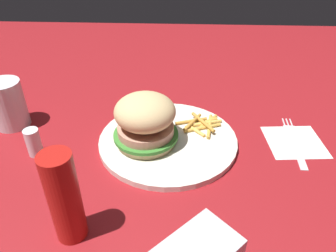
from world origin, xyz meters
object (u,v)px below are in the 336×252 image
at_px(fork, 295,140).
at_px(salt_shaker, 34,142).
at_px(ketchup_bottle, 64,198).
at_px(fries_pile, 201,124).
at_px(plate, 168,141).
at_px(drink_glass, 8,106).
at_px(napkin, 294,142).
at_px(sandwich, 145,120).

bearing_deg(fork, salt_shaker, 7.06).
bearing_deg(salt_shaker, ketchup_bottle, 124.78).
relative_size(fries_pile, ketchup_bottle, 0.68).
height_order(plate, fries_pile, fries_pile).
xyz_separation_m(drink_glass, salt_shaker, (-0.09, 0.10, -0.02)).
bearing_deg(drink_glass, plate, 171.31).
distance_m(plate, ketchup_bottle, 0.27).
distance_m(drink_glass, salt_shaker, 0.13).
bearing_deg(fries_pile, salt_shaker, 16.09).
relative_size(fork, salt_shaker, 3.16).
xyz_separation_m(plate, napkin, (-0.26, -0.02, -0.01)).
bearing_deg(fries_pile, plate, 34.68).
bearing_deg(napkin, drink_glass, -3.45).
relative_size(fork, ketchup_bottle, 1.19).
relative_size(fries_pile, drink_glass, 0.97).
height_order(fries_pile, fork, fries_pile).
height_order(fork, ketchup_bottle, ketchup_bottle).
xyz_separation_m(fries_pile, napkin, (-0.19, 0.03, -0.02)).
bearing_deg(salt_shaker, napkin, -173.12).
relative_size(drink_glass, ketchup_bottle, 0.70).
bearing_deg(drink_glass, salt_shaker, 132.17).
xyz_separation_m(plate, drink_glass, (0.34, -0.05, 0.04)).
xyz_separation_m(sandwich, fries_pile, (-0.11, -0.06, -0.05)).
bearing_deg(fries_pile, fork, 171.11).
bearing_deg(napkin, sandwich, 5.40).
bearing_deg(napkin, plate, 3.59).
distance_m(fries_pile, drink_glass, 0.41).
distance_m(drink_glass, ketchup_bottle, 0.35).
distance_m(plate, fries_pile, 0.08).
xyz_separation_m(plate, fork, (-0.26, -0.02, -0.00)).
height_order(fries_pile, ketchup_bottle, ketchup_bottle).
height_order(plate, ketchup_bottle, ketchup_bottle).
xyz_separation_m(sandwich, napkin, (-0.30, -0.03, -0.06)).
bearing_deg(ketchup_bottle, drink_glass, -52.43).
height_order(plate, salt_shaker, salt_shaker).
xyz_separation_m(fork, drink_glass, (0.60, -0.03, 0.04)).
relative_size(napkin, salt_shaker, 2.00).
height_order(fork, salt_shaker, salt_shaker).
bearing_deg(drink_glass, sandwich, 167.84).
distance_m(napkin, fork, 0.00).
bearing_deg(ketchup_bottle, fork, -147.93).
bearing_deg(ketchup_bottle, plate, -119.91).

